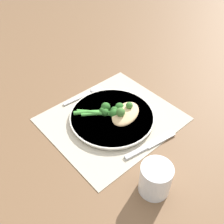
{
  "coord_description": "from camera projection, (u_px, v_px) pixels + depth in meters",
  "views": [
    {
      "loc": [
        0.41,
        0.46,
        0.61
      ],
      "look_at": [
        0.0,
        0.0,
        0.03
      ],
      "focal_mm": 42.0,
      "sensor_mm": 36.0,
      "label": 1
    }
  ],
  "objects": [
    {
      "name": "placemat",
      "position": [
        112.0,
        119.0,
        0.87
      ],
      "size": [
        0.41,
        0.36,
        0.0
      ],
      "color": "#B2A893",
      "rests_on": "ground_plane"
    },
    {
      "name": "broccoli_stalk_front",
      "position": [
        101.0,
        110.0,
        0.86
      ],
      "size": [
        0.11,
        0.09,
        0.03
      ],
      "rotation": [
        0.0,
        0.0,
        7.21
      ],
      "color": "green",
      "rests_on": "plate"
    },
    {
      "name": "broccoli_stalk_left",
      "position": [
        116.0,
        110.0,
        0.86
      ],
      "size": [
        0.13,
        0.1,
        0.03
      ],
      "rotation": [
        0.0,
        0.0,
        7.25
      ],
      "color": "green",
      "rests_on": "plate"
    },
    {
      "name": "water_glass",
      "position": [
        155.0,
        179.0,
        0.65
      ],
      "size": [
        0.08,
        0.08,
        0.09
      ],
      "color": "silver",
      "rests_on": "ground_plane"
    },
    {
      "name": "broccoli_stalk_right",
      "position": [
        108.0,
        113.0,
        0.85
      ],
      "size": [
        0.11,
        0.12,
        0.03
      ],
      "rotation": [
        0.0,
        0.0,
        7.01
      ],
      "color": "green",
      "rests_on": "plate"
    },
    {
      "name": "pesto_dollop_secondary",
      "position": [
        129.0,
        105.0,
        0.84
      ],
      "size": [
        0.02,
        0.02,
        0.02
      ],
      "color": "#3D702D",
      "rests_on": "chicken_fillet"
    },
    {
      "name": "pesto_dollop_primary",
      "position": [
        121.0,
        112.0,
        0.82
      ],
      "size": [
        0.03,
        0.03,
        0.03
      ],
      "color": "#3D702D",
      "rests_on": "chicken_fillet"
    },
    {
      "name": "knife",
      "position": [
        150.0,
        145.0,
        0.78
      ],
      "size": [
        0.18,
        0.05,
        0.01
      ],
      "rotation": [
        0.0,
        0.0,
        1.41
      ],
      "color": "silver",
      "rests_on": "placemat"
    },
    {
      "name": "chicken_fillet",
      "position": [
        126.0,
        114.0,
        0.84
      ],
      "size": [
        0.14,
        0.11,
        0.03
      ],
      "rotation": [
        0.0,
        0.0,
        3.48
      ],
      "color": "tan",
      "rests_on": "plate"
    },
    {
      "name": "plate",
      "position": [
        112.0,
        117.0,
        0.86
      ],
      "size": [
        0.28,
        0.28,
        0.01
      ],
      "color": "silver",
      "rests_on": "placemat"
    },
    {
      "name": "spoon",
      "position": [
        92.0,
        91.0,
        0.96
      ],
      "size": [
        0.16,
        0.04,
        0.01
      ],
      "rotation": [
        0.0,
        0.0,
        1.49
      ],
      "color": "silver",
      "rests_on": "placemat"
    },
    {
      "name": "ground_plane",
      "position": [
        112.0,
        119.0,
        0.87
      ],
      "size": [
        3.0,
        3.0,
        0.0
      ],
      "primitive_type": "plane",
      "color": "brown"
    }
  ]
}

